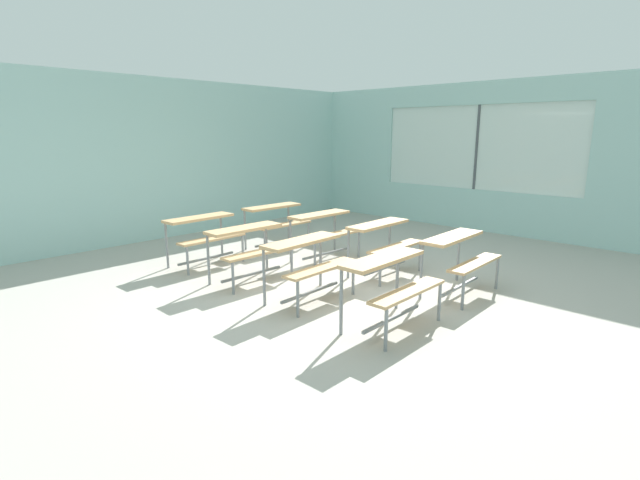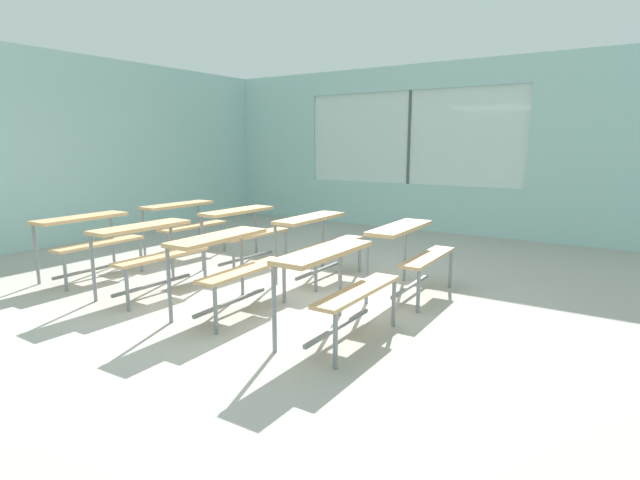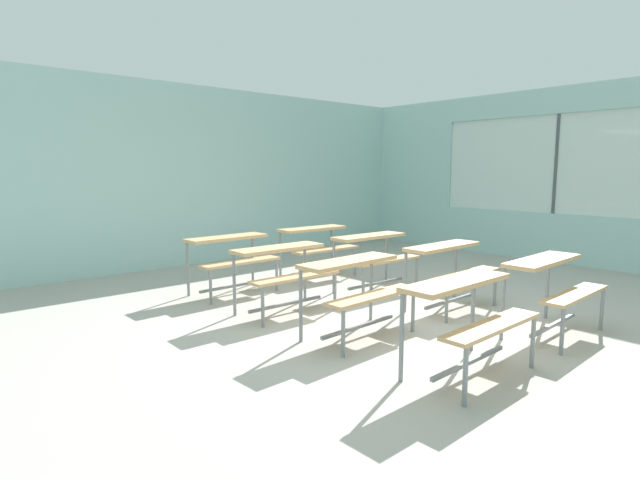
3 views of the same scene
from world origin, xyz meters
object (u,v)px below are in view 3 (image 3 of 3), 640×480
desk_bench_r1c1 (450,261)px  desk_bench_r3c0 (232,251)px  desk_bench_r1c0 (357,279)px  desk_bench_r0c1 (553,278)px  desk_bench_r0c0 (468,304)px  desk_bench_r2c1 (375,249)px  desk_bench_r2c0 (284,263)px  desk_bench_r3c1 (317,240)px

desk_bench_r1c1 → desk_bench_r3c0: (-1.50, 2.31, 0.00)m
desk_bench_r1c0 → desk_bench_r1c1: (1.50, -0.03, 0.00)m
desk_bench_r0c1 → desk_bench_r0c0: bearing=177.6°
desk_bench_r3c0 → desk_bench_r1c1: bearing=-58.5°
desk_bench_r0c0 → desk_bench_r1c1: (1.50, 1.17, 0.00)m
desk_bench_r0c1 → desk_bench_r2c1: 2.36m
desk_bench_r2c0 → desk_bench_r2c1: (1.52, 0.02, 0.00)m
desk_bench_r2c0 → desk_bench_r3c1: (1.53, 1.19, 0.00)m
desk_bench_r2c1 → desk_bench_r3c0: same height
desk_bench_r0c1 → desk_bench_r3c0: same height
desk_bench_r3c0 → desk_bench_r2c1: bearing=-38.7°
desk_bench_r1c1 → desk_bench_r2c1: (-0.00, 1.17, 0.00)m
desk_bench_r2c0 → desk_bench_r3c1: bearing=38.7°
desk_bench_r0c1 → desk_bench_r2c0: bearing=120.7°
desk_bench_r2c1 → desk_bench_r3c0: size_ratio=1.01×
desk_bench_r1c0 → desk_bench_r3c0: (0.01, 2.28, 0.00)m
desk_bench_r2c1 → desk_bench_r3c1: 1.17m
desk_bench_r0c0 → desk_bench_r2c1: (1.50, 2.34, 0.00)m
desk_bench_r0c0 → desk_bench_r3c1: size_ratio=0.99×
desk_bench_r0c1 → desk_bench_r2c0: size_ratio=1.01×
desk_bench_r0c1 → desk_bench_r3c0: 3.79m
desk_bench_r0c1 → desk_bench_r1c1: same height
desk_bench_r2c1 → desk_bench_r2c0: bearing=-177.2°
desk_bench_r1c1 → desk_bench_r2c1: size_ratio=0.99×
desk_bench_r0c1 → desk_bench_r2c1: same height
desk_bench_r2c0 → desk_bench_r2c1: same height
desk_bench_r0c0 → desk_bench_r1c1: same height
desk_bench_r0c0 → desk_bench_r1c0: 1.21m
desk_bench_r1c0 → desk_bench_r2c0: (-0.02, 1.12, 0.00)m
desk_bench_r0c0 → desk_bench_r0c1: size_ratio=0.99×
desk_bench_r3c1 → desk_bench_r2c1: bearing=-88.4°
desk_bench_r2c1 → desk_bench_r3c1: (0.01, 1.17, 0.00)m
desk_bench_r2c0 → desk_bench_r3c1: same height
desk_bench_r0c1 → desk_bench_r3c0: (-1.46, 3.50, 0.00)m
desk_bench_r1c0 → desk_bench_r3c0: size_ratio=1.00×
desk_bench_r0c1 → desk_bench_r1c0: (-1.46, 1.22, 0.00)m
desk_bench_r0c1 → desk_bench_r3c1: 3.53m
desk_bench_r0c0 → desk_bench_r3c0: same height
desk_bench_r2c1 → desk_bench_r1c0: bearing=-140.8°
desk_bench_r3c1 → desk_bench_r0c1: bearing=-88.8°
desk_bench_r1c1 → desk_bench_r2c0: bearing=142.3°
desk_bench_r0c0 → desk_bench_r2c0: bearing=89.9°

